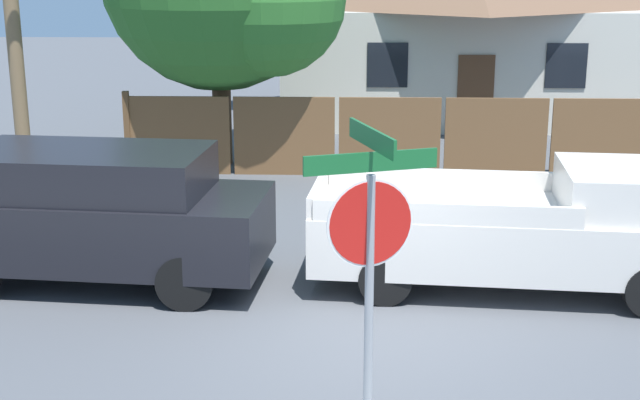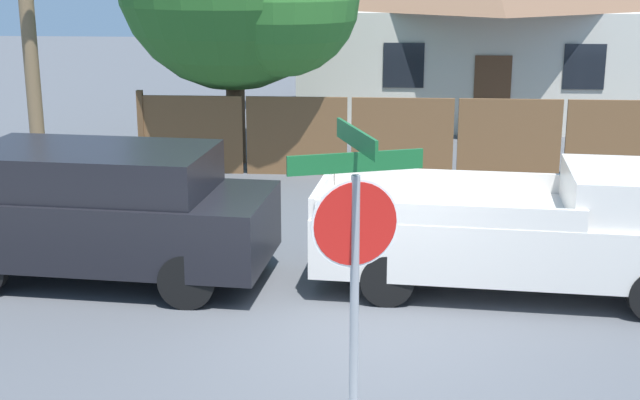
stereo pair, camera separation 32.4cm
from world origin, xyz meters
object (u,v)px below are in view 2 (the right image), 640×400
stop_sign (355,256)px  red_suv (102,210)px  orange_pickup (534,230)px  house (480,20)px

stop_sign → red_suv: bearing=106.8°
red_suv → orange_pickup: red_suv is taller
house → red_suv: size_ratio=2.24×
red_suv → orange_pickup: size_ratio=0.86×
house → orange_pickup: house is taller
orange_pickup → house: bearing=92.2°
orange_pickup → stop_sign: bearing=-109.2°
house → red_suv: 15.61m
stop_sign → house: bearing=62.4°
red_suv → stop_sign: (3.58, -5.00, 1.13)m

